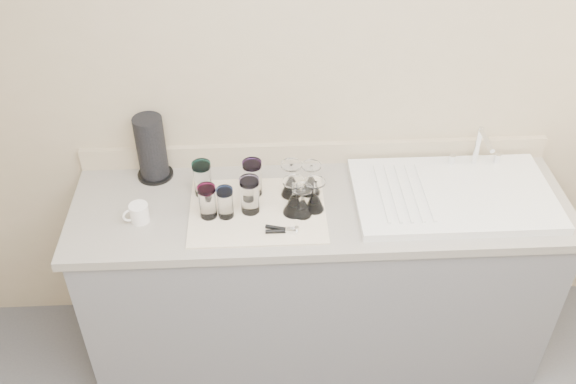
{
  "coord_description": "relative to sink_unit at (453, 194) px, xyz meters",
  "views": [
    {
      "loc": [
        -0.24,
        -0.83,
        2.59
      ],
      "look_at": [
        -0.14,
        1.15,
        1.0
      ],
      "focal_mm": 40.0,
      "sensor_mm": 36.0,
      "label": 1
    }
  ],
  "objects": [
    {
      "name": "tumbler_lavender",
      "position": [
        -0.84,
        -0.05,
        0.07
      ],
      "size": [
        0.08,
        0.08,
        0.16
      ],
      "color": "white",
      "rests_on": "dish_towel"
    },
    {
      "name": "tumbler_magenta",
      "position": [
        -1.01,
        -0.07,
        0.06
      ],
      "size": [
        0.07,
        0.07,
        0.14
      ],
      "color": "white",
      "rests_on": "dish_towel"
    },
    {
      "name": "counter_unit",
      "position": [
        -0.55,
        -0.0,
        -0.47
      ],
      "size": [
        2.06,
        0.62,
        0.9
      ],
      "color": "slate",
      "rests_on": "ground"
    },
    {
      "name": "sink_unit",
      "position": [
        0.0,
        0.0,
        0.0
      ],
      "size": [
        0.82,
        0.5,
        0.22
      ],
      "color": "white",
      "rests_on": "counter_unit"
    },
    {
      "name": "paper_towel_roll",
      "position": [
        -1.26,
        0.22,
        0.12
      ],
      "size": [
        0.15,
        0.15,
        0.29
      ],
      "color": "black",
      "rests_on": "counter_unit"
    },
    {
      "name": "tumbler_teal",
      "position": [
        -1.04,
        0.07,
        0.07
      ],
      "size": [
        0.08,
        0.08,
        0.15
      ],
      "color": "white",
      "rests_on": "dish_towel"
    },
    {
      "name": "dish_towel",
      "position": [
        -0.81,
        -0.05,
        -0.02
      ],
      "size": [
        0.55,
        0.42,
        0.01
      ],
      "primitive_type": "cube",
      "color": "white",
      "rests_on": "counter_unit"
    },
    {
      "name": "tumbler_purple",
      "position": [
        -0.83,
        0.06,
        0.07
      ],
      "size": [
        0.08,
        0.08,
        0.16
      ],
      "color": "white",
      "rests_on": "dish_towel"
    },
    {
      "name": "goblet_extra",
      "position": [
        -0.63,
        -0.08,
        0.03
      ],
      "size": [
        0.07,
        0.07,
        0.13
      ],
      "color": "white",
      "rests_on": "dish_towel"
    },
    {
      "name": "goblet_back_left",
      "position": [
        -0.67,
        0.05,
        0.04
      ],
      "size": [
        0.09,
        0.09,
        0.16
      ],
      "color": "white",
      "rests_on": "dish_towel"
    },
    {
      "name": "tumbler_blue",
      "position": [
        -0.94,
        -0.08,
        0.06
      ],
      "size": [
        0.07,
        0.07,
        0.13
      ],
      "color": "white",
      "rests_on": "dish_towel"
    },
    {
      "name": "white_mug",
      "position": [
        -1.28,
        -0.08,
        0.02
      ],
      "size": [
        0.11,
        0.1,
        0.08
      ],
      "color": "white",
      "rests_on": "counter_unit"
    },
    {
      "name": "goblet_back_right",
      "position": [
        -0.59,
        0.05,
        0.04
      ],
      "size": [
        0.08,
        0.08,
        0.14
      ],
      "color": "white",
      "rests_on": "dish_towel"
    },
    {
      "name": "can_opener",
      "position": [
        -0.72,
        -0.18,
        -0.0
      ],
      "size": [
        0.13,
        0.05,
        0.02
      ],
      "color": "silver",
      "rests_on": "dish_towel"
    },
    {
      "name": "room_envelope",
      "position": [
        -0.55,
        -1.2,
        0.64
      ],
      "size": [
        3.54,
        3.5,
        2.52
      ],
      "color": "#4E4E53",
      "rests_on": "ground"
    },
    {
      "name": "goblet_front_left",
      "position": [
        -0.67,
        -0.07,
        0.04
      ],
      "size": [
        0.09,
        0.09,
        0.16
      ],
      "color": "white",
      "rests_on": "dish_towel"
    },
    {
      "name": "goblet_front_right",
      "position": [
        -0.58,
        -0.05,
        0.04
      ],
      "size": [
        0.08,
        0.08,
        0.14
      ],
      "color": "white",
      "rests_on": "dish_towel"
    }
  ]
}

